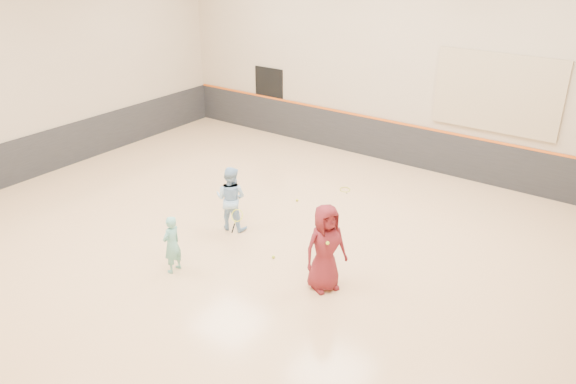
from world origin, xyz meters
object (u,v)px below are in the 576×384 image
Objects in this scene: young_man at (325,248)px; spare_racket at (345,188)px; instructor at (231,198)px; girl at (172,244)px.

young_man is 2.76× the size of spare_racket.
instructor is 2.39× the size of spare_racket.
young_man is at bearing 150.78° from instructor.
instructor is 3.55m from spare_racket.
girl is 0.70× the size of young_man.
girl is 0.81× the size of instructor.
instructor is (-0.23, 2.05, 0.15)m from girl.
young_man is (2.77, 1.27, 0.26)m from girl.
young_man reaches higher than instructor.
spare_racket is (-1.94, 4.10, -0.82)m from young_man.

